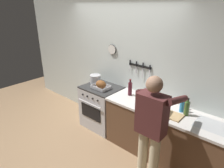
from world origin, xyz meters
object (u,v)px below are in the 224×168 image
Objects in this scene: stock_pot at (95,79)px; bottle_olive_oil at (187,108)px; stove at (102,107)px; bottle_hot_sauce at (184,105)px; bottle_dish_soap at (182,106)px; person_cook at (152,126)px; cutting_board at (170,115)px; bottle_wine_red at (130,89)px; bottle_cooking_oil at (150,95)px; roasting_pan at (101,85)px.

stock_pot is 0.80× the size of bottle_olive_oil.
stove is at bearing -17.69° from stock_pot.
bottle_hot_sauce is 0.11m from bottle_dish_soap.
bottle_olive_oil is (1.72, 0.05, 0.57)m from stove.
person_cook is 0.84m from bottle_hot_sauce.
bottle_dish_soap is (-0.10, 0.06, -0.01)m from bottle_olive_oil.
bottle_wine_red reaches higher than cutting_board.
bottle_cooking_oil is at bearing -170.12° from bottle_hot_sauce.
roasting_pan is at bearing -176.08° from bottle_olive_oil.
bottle_wine_red reaches higher than stock_pot.
bottle_wine_red is at bearing 168.57° from cutting_board.
bottle_dish_soap is (0.08, 0.22, 0.09)m from cutting_board.
roasting_pan is 1.67m from bottle_olive_oil.
cutting_board is 0.26m from bottle_olive_oil.
stock_pot is 0.91× the size of bottle_cooking_oil.
stock_pot reaches higher than roasting_pan.
bottle_wine_red reaches higher than stove.
bottle_olive_oil is at bearing -15.94° from person_cook.
bottle_wine_red is (-0.88, 0.18, 0.12)m from cutting_board.
cutting_board is 1.44× the size of bottle_cooking_oil.
bottle_olive_oil is at bearing -1.04° from bottle_wine_red.
stove is 3.20× the size of bottle_olive_oil.
bottle_cooking_oil is at bearing 33.41° from person_cook.
person_cook is at bearing -21.92° from stove.
cutting_board is (1.49, -0.04, -0.06)m from roasting_pan.
bottle_wine_red is at bearing 12.34° from roasting_pan.
bottle_hot_sauce is at bearing -6.38° from person_cook.
bottle_hot_sauce is at bearing 119.97° from bottle_olive_oil.
bottle_hot_sauce is 0.20m from bottle_olive_oil.
bottle_hot_sauce is 0.58m from bottle_cooking_oil.
stock_pot is at bearing 174.12° from cutting_board.
bottle_wine_red is 1.24× the size of bottle_dish_soap.
bottle_hot_sauce is at bearing 7.69° from stove.
bottle_wine_red is at bearing 178.96° from bottle_olive_oil.
person_cook is (1.52, -0.61, 0.50)m from stove.
bottle_wine_red reaches higher than bottle_olive_oil.
bottle_cooking_oil is (-0.47, 0.73, 0.05)m from person_cook.
cutting_board is at bearing -1.70° from person_cook.
roasting_pan is (-1.47, 0.55, 0.02)m from person_cook.
cutting_board is at bearing -5.88° from stock_pot.
bottle_wine_red is at bearing 6.23° from stove.
bottle_cooking_oil is at bearing 1.80° from stock_pot.
person_cook is at bearing -21.35° from stock_pot.
roasting_pan is 2.25× the size of bottle_hot_sauce.
person_cook reaches higher than bottle_dish_soap.
bottle_wine_red is (-0.86, 0.68, 0.08)m from person_cook.
bottle_cooking_oil reaches higher than roasting_pan.
roasting_pan reaches higher than bottle_hot_sauce.
person_cook is at bearing -106.55° from bottle_olive_oil.
bottle_cooking_oil is at bearing 6.92° from bottle_wine_red.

